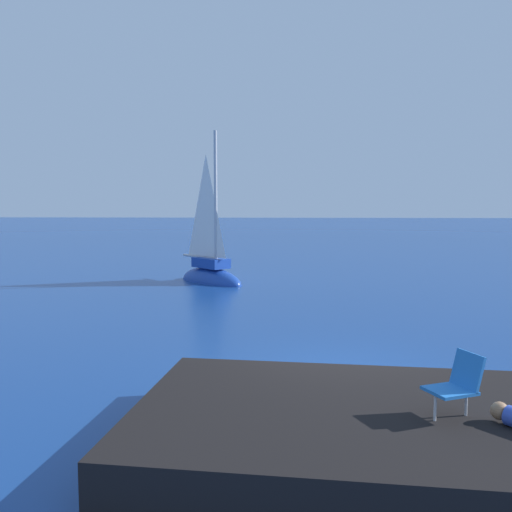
% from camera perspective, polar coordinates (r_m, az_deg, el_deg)
% --- Properties ---
extents(ground_plane, '(160.00, 160.00, 0.00)m').
position_cam_1_polar(ground_plane, '(11.38, 7.98, -11.32)').
color(ground_plane, navy).
extents(shore_ledge, '(8.05, 4.79, 0.62)m').
position_cam_1_polar(shore_ledge, '(8.19, 16.70, -16.18)').
color(shore_ledge, black).
rests_on(shore_ledge, ground).
extents(boulder_seaward, '(1.11, 1.39, 0.83)m').
position_cam_1_polar(boulder_seaward, '(10.07, 1.02, -13.57)').
color(boulder_seaward, black).
rests_on(boulder_seaward, ground).
extents(sailboat_near, '(3.16, 3.16, 6.35)m').
position_cam_1_polar(sailboat_near, '(23.09, -4.36, -1.67)').
color(sailboat_near, '#193D99').
rests_on(sailboat_near, ground).
extents(beach_chair, '(0.74, 0.68, 0.80)m').
position_cam_1_polar(beach_chair, '(7.85, 18.75, -11.39)').
color(beach_chair, blue).
rests_on(beach_chair, shore_ledge).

